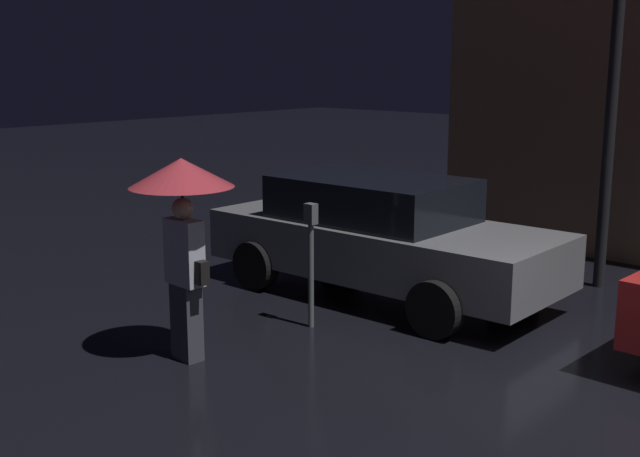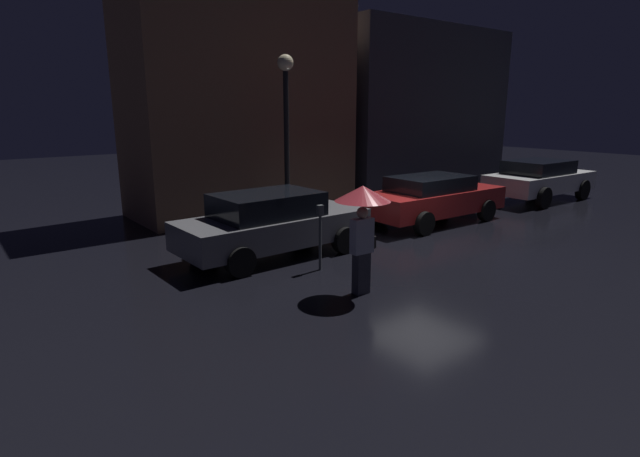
# 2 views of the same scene
# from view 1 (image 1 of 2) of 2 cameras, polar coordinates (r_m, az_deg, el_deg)

# --- Properties ---
(ground_plane) EXTENTS (60.00, 60.00, 0.00)m
(ground_plane) POSITION_cam_1_polar(r_m,az_deg,el_deg) (7.10, 19.67, -12.31)
(ground_plane) COLOR black
(parked_car_grey) EXTENTS (4.36, 1.94, 1.44)m
(parked_car_grey) POSITION_cam_1_polar(r_m,az_deg,el_deg) (9.74, 4.31, -0.44)
(parked_car_grey) COLOR slate
(parked_car_grey) RESTS_ON ground
(pedestrian_with_umbrella) EXTENTS (0.98, 0.98, 1.95)m
(pedestrian_with_umbrella) POSITION_cam_1_polar(r_m,az_deg,el_deg) (7.52, -9.75, 1.83)
(pedestrian_with_umbrella) COLOR #383842
(pedestrian_with_umbrella) RESTS_ON ground
(parking_meter) EXTENTS (0.12, 0.10, 1.35)m
(parking_meter) POSITION_cam_1_polar(r_m,az_deg,el_deg) (8.50, -0.63, -1.67)
(parking_meter) COLOR #4C5154
(parking_meter) RESTS_ON ground
(street_lamp_near) EXTENTS (0.43, 0.43, 4.60)m
(street_lamp_near) POSITION_cam_1_polar(r_m,az_deg,el_deg) (10.47, 20.39, 13.26)
(street_lamp_near) COLOR black
(street_lamp_near) RESTS_ON ground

